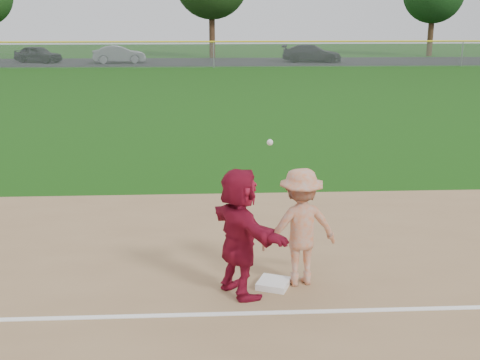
{
  "coord_description": "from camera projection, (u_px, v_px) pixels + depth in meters",
  "views": [
    {
      "loc": [
        -0.53,
        -8.27,
        3.99
      ],
      "look_at": [
        0.0,
        1.5,
        1.3
      ],
      "focal_mm": 45.0,
      "sensor_mm": 36.0,
      "label": 1
    }
  ],
  "objects": [
    {
      "name": "ground",
      "position": [
        245.0,
        289.0,
        9.05
      ],
      "size": [
        160.0,
        160.0,
        0.0
      ],
      "primitive_type": "plane",
      "color": "#16450D",
      "rests_on": "ground"
    },
    {
      "name": "foul_line",
      "position": [
        249.0,
        313.0,
        8.27
      ],
      "size": [
        60.0,
        0.1,
        0.01
      ],
      "primitive_type": "cube",
      "color": "white",
      "rests_on": "infield_dirt"
    },
    {
      "name": "parking_asphalt",
      "position": [
        213.0,
        62.0,
        53.34
      ],
      "size": [
        120.0,
        10.0,
        0.01
      ],
      "primitive_type": "cube",
      "color": "black",
      "rests_on": "ground"
    },
    {
      "name": "first_base",
      "position": [
        273.0,
        284.0,
        9.08
      ],
      "size": [
        0.58,
        0.58,
        0.1
      ],
      "primitive_type": "cube",
      "rotation": [
        0.0,
        0.0,
        -0.38
      ],
      "color": "white",
      "rests_on": "infield_dirt"
    },
    {
      "name": "base_runner",
      "position": [
        240.0,
        232.0,
        8.63
      ],
      "size": [
        1.34,
        1.83,
        1.91
      ],
      "primitive_type": "imported",
      "rotation": [
        0.0,
        0.0,
        2.07
      ],
      "color": "maroon",
      "rests_on": "infield_dirt"
    },
    {
      "name": "car_left",
      "position": [
        38.0,
        54.0,
        52.16
      ],
      "size": [
        4.57,
        3.33,
        1.45
      ],
      "primitive_type": "imported",
      "rotation": [
        0.0,
        0.0,
        1.14
      ],
      "color": "black",
      "rests_on": "parking_asphalt"
    },
    {
      "name": "car_mid",
      "position": [
        119.0,
        54.0,
        51.57
      ],
      "size": [
        4.66,
        2.28,
        1.47
      ],
      "primitive_type": "imported",
      "rotation": [
        0.0,
        0.0,
        1.74
      ],
      "color": "slate",
      "rests_on": "parking_asphalt"
    },
    {
      "name": "car_right",
      "position": [
        312.0,
        53.0,
        52.73
      ],
      "size": [
        5.52,
        3.18,
        1.5
      ],
      "primitive_type": "imported",
      "rotation": [
        0.0,
        0.0,
        1.35
      ],
      "color": "black",
      "rests_on": "parking_asphalt"
    },
    {
      "name": "first_base_play",
      "position": [
        300.0,
        227.0,
        9.01
      ],
      "size": [
        1.28,
        0.9,
        2.23
      ],
      "color": "#A9A9AB",
      "rests_on": "infield_dirt"
    },
    {
      "name": "outfield_fence",
      "position": [
        213.0,
        42.0,
        47.05
      ],
      "size": [
        110.0,
        0.12,
        110.0
      ],
      "color": "#999EA0",
      "rests_on": "ground"
    }
  ]
}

